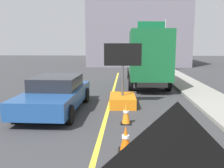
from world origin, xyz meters
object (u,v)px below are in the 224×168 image
object	(u,v)px
arrow_board_trailer	(122,95)
traffic_cone_far_lane	(126,113)
highway_guide_sign	(157,36)
box_truck	(147,57)
traffic_cone_mid_lane	(126,139)
pickup_car	(56,94)

from	to	relation	value
arrow_board_trailer	traffic_cone_far_lane	xyz separation A→B (m)	(0.16, -2.53, -0.12)
highway_guide_sign	arrow_board_trailer	bearing A→B (deg)	-102.87
box_truck	traffic_cone_mid_lane	xyz separation A→B (m)	(-1.34, -10.33, -1.54)
box_truck	pickup_car	distance (m)	7.93
arrow_board_trailer	box_truck	bearing A→B (deg)	75.22
arrow_board_trailer	traffic_cone_mid_lane	xyz separation A→B (m)	(0.15, -4.68, -0.16)
arrow_board_trailer	box_truck	size ratio (longest dim) A/B	0.35
box_truck	pickup_car	world-z (taller)	box_truck
pickup_car	traffic_cone_far_lane	bearing A→B (deg)	-28.51
pickup_car	highway_guide_sign	size ratio (longest dim) A/B	0.98
arrow_board_trailer	highway_guide_sign	xyz separation A→B (m)	(3.11, 13.61, 2.94)
box_truck	highway_guide_sign	distance (m)	8.27
pickup_car	traffic_cone_mid_lane	world-z (taller)	pickup_car
box_truck	traffic_cone_far_lane	world-z (taller)	box_truck
arrow_board_trailer	traffic_cone_far_lane	world-z (taller)	arrow_board_trailer
arrow_board_trailer	box_truck	distance (m)	6.01
highway_guide_sign	traffic_cone_mid_lane	distance (m)	18.79
box_truck	highway_guide_sign	world-z (taller)	highway_guide_sign
arrow_board_trailer	traffic_cone_mid_lane	size ratio (longest dim) A/B	4.09
pickup_car	highway_guide_sign	world-z (taller)	highway_guide_sign
box_truck	traffic_cone_mid_lane	size ratio (longest dim) A/B	11.79
box_truck	traffic_cone_far_lane	bearing A→B (deg)	-99.24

